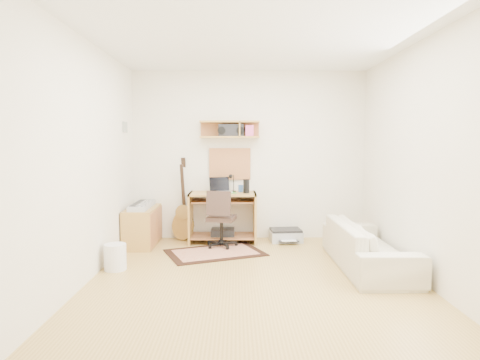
{
  "coord_description": "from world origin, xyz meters",
  "views": [
    {
      "loc": [
        -0.2,
        -4.57,
        1.49
      ],
      "look_at": [
        -0.15,
        1.05,
        1.0
      ],
      "focal_mm": 31.58,
      "sensor_mm": 36.0,
      "label": 1
    }
  ],
  "objects_px": {
    "printer": "(286,236)",
    "cabinet": "(142,226)",
    "desk": "(223,217)",
    "task_chair": "(221,218)",
    "sofa": "(368,238)"
  },
  "relations": [
    {
      "from": "task_chair",
      "to": "cabinet",
      "type": "relative_size",
      "value": 0.93
    },
    {
      "from": "desk",
      "to": "sofa",
      "type": "relative_size",
      "value": 0.55
    },
    {
      "from": "desk",
      "to": "task_chair",
      "type": "xyz_separation_m",
      "value": [
        -0.01,
        -0.33,
        0.04
      ]
    },
    {
      "from": "task_chair",
      "to": "sofa",
      "type": "height_order",
      "value": "task_chair"
    },
    {
      "from": "desk",
      "to": "cabinet",
      "type": "xyz_separation_m",
      "value": [
        -1.17,
        -0.18,
        -0.1
      ]
    },
    {
      "from": "task_chair",
      "to": "cabinet",
      "type": "bearing_deg",
      "value": -176.7
    },
    {
      "from": "sofa",
      "to": "task_chair",
      "type": "bearing_deg",
      "value": 60.92
    },
    {
      "from": "task_chair",
      "to": "printer",
      "type": "relative_size",
      "value": 1.78
    },
    {
      "from": "desk",
      "to": "cabinet",
      "type": "height_order",
      "value": "desk"
    },
    {
      "from": "desk",
      "to": "task_chair",
      "type": "distance_m",
      "value": 0.34
    },
    {
      "from": "printer",
      "to": "sofa",
      "type": "bearing_deg",
      "value": -63.59
    },
    {
      "from": "printer",
      "to": "cabinet",
      "type": "bearing_deg",
      "value": -179.54
    },
    {
      "from": "desk",
      "to": "sofa",
      "type": "height_order",
      "value": "desk"
    },
    {
      "from": "desk",
      "to": "cabinet",
      "type": "relative_size",
      "value": 1.11
    },
    {
      "from": "cabinet",
      "to": "sofa",
      "type": "distance_m",
      "value": 3.18
    }
  ]
}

